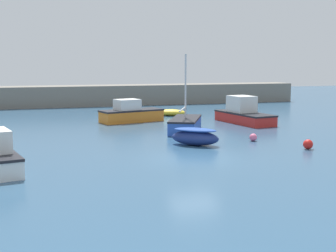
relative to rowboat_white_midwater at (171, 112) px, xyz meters
The scene contains 10 objects.
ground_plane 19.03m from the rowboat_white_midwater, 103.70° to the right, with size 120.00×120.00×0.20m, color #2D5170.
harbor_breakwater 12.98m from the rowboat_white_midwater, 110.36° to the left, with size 46.46×3.57×2.24m, color slate.
rowboat_white_midwater is the anchor object (origin of this frame).
cabin_cruiser_white 7.68m from the rowboat_white_midwater, 57.83° to the right, with size 2.92×6.12×2.16m.
motorboat_with_cabin 5.47m from the rowboat_white_midwater, 144.50° to the right, with size 5.47×3.18×1.86m.
sailboat_tall_mast 9.71m from the rowboat_white_midwater, 101.29° to the right, with size 3.77×5.28×5.41m.
rowboat_with_red_cover 15.20m from the rowboat_white_midwater, 101.92° to the right, with size 3.00×2.80×1.03m.
mooring_buoy_yellow 7.06m from the rowboat_white_midwater, 12.32° to the right, with size 0.58×0.58×0.58m, color yellow.
mooring_buoy_pink 14.56m from the rowboat_white_midwater, 86.75° to the right, with size 0.46×0.46×0.46m, color #EA668C.
mooring_buoy_red 18.08m from the rowboat_white_midwater, 82.04° to the right, with size 0.56×0.56×0.56m, color red.
Camera 1 is at (-8.06, -21.87, 4.89)m, focal length 50.00 mm.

